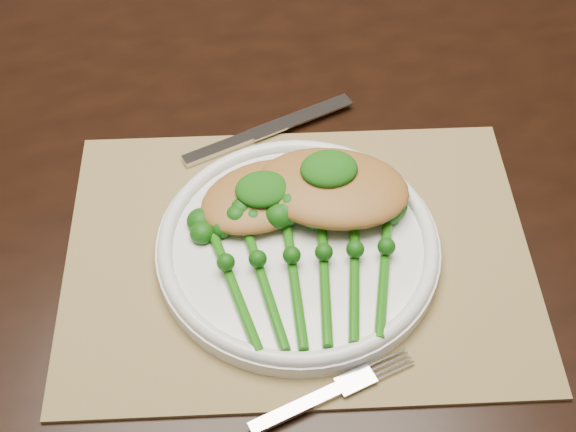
{
  "coord_description": "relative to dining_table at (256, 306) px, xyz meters",
  "views": [
    {
      "loc": [
        0.11,
        -0.49,
        1.34
      ],
      "look_at": [
        0.17,
        -0.03,
        0.78
      ],
      "focal_mm": 50.0,
      "sensor_mm": 36.0,
      "label": 1
    }
  ],
  "objects": [
    {
      "name": "dining_table",
      "position": [
        0.0,
        0.0,
        0.0
      ],
      "size": [
        1.7,
        1.1,
        0.75
      ],
      "rotation": [
        0.0,
        0.0,
        0.13
      ],
      "color": "black",
      "rests_on": "ground"
    },
    {
      "name": "pesto_dollop_left",
      "position": [
        0.0,
        -0.15,
        0.42
      ],
      "size": [
        0.05,
        0.04,
        0.02
      ],
      "primitive_type": "ellipsoid",
      "color": "#0D4209",
      "rests_on": "chicken_fillet_left"
    },
    {
      "name": "dinner_plate",
      "position": [
        0.03,
        -0.19,
        0.39
      ],
      "size": [
        0.26,
        0.26,
        0.02
      ],
      "color": "white",
      "rests_on": "placemat"
    },
    {
      "name": "chicken_fillet_right",
      "position": [
        0.07,
        -0.15,
        0.41
      ],
      "size": [
        0.16,
        0.13,
        0.03
      ],
      "primitive_type": "ellipsoid",
      "rotation": [
        0.0,
        0.0,
        -0.28
      ],
      "color": "#A66F30",
      "rests_on": "dinner_plate"
    },
    {
      "name": "placemat",
      "position": [
        0.03,
        -0.19,
        0.37
      ],
      "size": [
        0.45,
        0.35,
        0.0
      ],
      "primitive_type": "cube",
      "rotation": [
        0.0,
        0.0,
        -0.09
      ],
      "color": "olive",
      "rests_on": "dining_table"
    },
    {
      "name": "pesto_dollop_right",
      "position": [
        0.06,
        -0.14,
        0.43
      ],
      "size": [
        0.05,
        0.05,
        0.02
      ],
      "primitive_type": "ellipsoid",
      "color": "#0D4209",
      "rests_on": "chicken_fillet_right"
    },
    {
      "name": "chicken_fillet_left",
      "position": [
        0.0,
        -0.14,
        0.4
      ],
      "size": [
        0.14,
        0.12,
        0.02
      ],
      "primitive_type": "ellipsoid",
      "rotation": [
        0.0,
        0.0,
        0.34
      ],
      "color": "#A66F30",
      "rests_on": "dinner_plate"
    },
    {
      "name": "knife",
      "position": [
        0.0,
        -0.04,
        0.38
      ],
      "size": [
        0.19,
        0.08,
        0.01
      ],
      "rotation": [
        0.0,
        0.0,
        0.36
      ],
      "color": "silver",
      "rests_on": "placemat"
    },
    {
      "name": "fork",
      "position": [
        0.04,
        -0.33,
        0.38
      ],
      "size": [
        0.14,
        0.06,
        0.0
      ],
      "rotation": [
        0.0,
        0.0,
        0.32
      ],
      "color": "silver",
      "rests_on": "placemat"
    },
    {
      "name": "broccolini_bundle",
      "position": [
        0.03,
        -0.24,
        0.4
      ],
      "size": [
        0.16,
        0.18,
        0.04
      ],
      "rotation": [
        0.0,
        0.0,
        -0.02
      ],
      "color": "#175A0B",
      "rests_on": "dinner_plate"
    }
  ]
}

